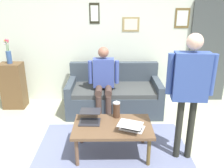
# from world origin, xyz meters

# --- Properties ---
(ground_plane) EXTENTS (7.68, 7.68, 0.00)m
(ground_plane) POSITION_xyz_m (0.00, 0.00, 0.00)
(ground_plane) COLOR #AEB195
(area_rug) EXTENTS (2.17, 1.82, 0.01)m
(area_rug) POSITION_xyz_m (0.00, -0.13, 0.00)
(area_rug) COLOR slate
(area_rug) RESTS_ON ground_plane
(back_wall) EXTENTS (7.04, 0.11, 2.70)m
(back_wall) POSITION_xyz_m (-0.00, -2.20, 1.35)
(back_wall) COLOR silver
(back_wall) RESTS_ON ground_plane
(interior_door) EXTENTS (0.82, 0.09, 2.05)m
(interior_door) POSITION_xyz_m (-1.99, -2.11, 1.02)
(interior_door) COLOR #424848
(interior_door) RESTS_ON ground_plane
(couch) EXTENTS (1.75, 0.89, 0.88)m
(couch) POSITION_xyz_m (-0.05, -1.62, 0.31)
(couch) COLOR #39434C
(couch) RESTS_ON ground_plane
(coffee_table) EXTENTS (1.07, 0.66, 0.45)m
(coffee_table) POSITION_xyz_m (0.00, -0.23, 0.40)
(coffee_table) COLOR brown
(coffee_table) RESTS_ON ground_plane
(laptop_left) EXTENTS (0.40, 0.39, 0.12)m
(laptop_left) POSITION_xyz_m (-0.25, -0.11, 0.49)
(laptop_left) COLOR silver
(laptop_left) RESTS_ON coffee_table
(laptop_center) EXTENTS (0.31, 0.35, 0.12)m
(laptop_center) POSITION_xyz_m (0.32, -0.35, 0.49)
(laptop_center) COLOR #28282D
(laptop_center) RESTS_ON coffee_table
(french_press) EXTENTS (0.13, 0.11, 0.26)m
(french_press) POSITION_xyz_m (-0.06, -0.48, 0.56)
(french_press) COLOR #4C3323
(french_press) RESTS_ON coffee_table
(side_shelf) EXTENTS (0.42, 0.32, 0.91)m
(side_shelf) POSITION_xyz_m (1.94, -1.80, 0.45)
(side_shelf) COLOR brown
(side_shelf) RESTS_ON ground_plane
(flower_vase) EXTENTS (0.11, 0.11, 0.47)m
(flower_vase) POSITION_xyz_m (1.94, -1.79, 1.07)
(flower_vase) COLOR #355387
(flower_vase) RESTS_ON side_shelf
(person_standing) EXTENTS (0.59, 0.23, 1.70)m
(person_standing) POSITION_xyz_m (-0.96, -0.15, 1.09)
(person_standing) COLOR #282922
(person_standing) RESTS_ON ground_plane
(person_seated) EXTENTS (0.55, 0.51, 1.28)m
(person_seated) POSITION_xyz_m (0.14, -1.40, 0.73)
(person_seated) COLOR #47342D
(person_seated) RESTS_ON ground_plane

